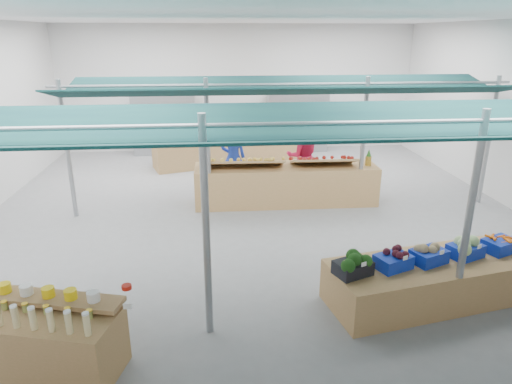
% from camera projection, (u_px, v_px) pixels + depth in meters
% --- Properties ---
extents(floor, '(13.00, 13.00, 0.00)m').
position_uv_depth(floor, '(255.00, 218.00, 10.14)').
color(floor, slate).
rests_on(floor, ground).
extents(hall, '(13.00, 13.00, 13.00)m').
position_uv_depth(hall, '(250.00, 89.00, 10.62)').
color(hall, silver).
rests_on(hall, ground).
extents(pole_grid, '(10.00, 4.60, 3.00)m').
position_uv_depth(pole_grid, '(307.00, 158.00, 7.96)').
color(pole_grid, gray).
rests_on(pole_grid, floor).
extents(awnings, '(9.50, 7.08, 0.30)m').
position_uv_depth(awnings, '(309.00, 103.00, 7.65)').
color(awnings, black).
rests_on(awnings, pole_grid).
extents(back_shelving_left, '(2.00, 0.50, 2.00)m').
position_uv_depth(back_shelving_left, '(164.00, 125.00, 15.23)').
color(back_shelving_left, '#B23F33').
rests_on(back_shelving_left, floor).
extents(back_shelving_right, '(2.00, 0.50, 2.00)m').
position_uv_depth(back_shelving_right, '(297.00, 122.00, 15.63)').
color(back_shelving_right, '#B23F33').
rests_on(back_shelving_right, floor).
extents(bottle_shelf, '(1.89, 1.44, 1.06)m').
position_uv_depth(bottle_shelf, '(48.00, 339.00, 5.44)').
color(bottle_shelf, olive).
rests_on(bottle_shelf, floor).
extents(veg_counter, '(3.49, 1.74, 0.65)m').
position_uv_depth(veg_counter, '(436.00, 280.00, 6.95)').
color(veg_counter, olive).
rests_on(veg_counter, floor).
extents(fruit_counter, '(4.31, 1.09, 0.92)m').
position_uv_depth(fruit_counter, '(286.00, 184.00, 10.92)').
color(fruit_counter, olive).
rests_on(fruit_counter, floor).
extents(far_counter, '(4.70, 2.30, 0.84)m').
position_uv_depth(far_counter, '(229.00, 150.00, 14.34)').
color(far_counter, olive).
rests_on(far_counter, floor).
extents(vendor_left, '(0.63, 0.42, 1.72)m').
position_uv_depth(vendor_left, '(233.00, 158.00, 11.72)').
color(vendor_left, '#1933A6').
rests_on(vendor_left, floor).
extents(vendor_right, '(0.85, 0.66, 1.72)m').
position_uv_depth(vendor_right, '(302.00, 156.00, 11.88)').
color(vendor_right, '#B7163D').
rests_on(vendor_right, floor).
extents(crate_broccoli, '(0.60, 0.51, 0.35)m').
position_uv_depth(crate_broccoli, '(353.00, 264.00, 6.41)').
color(crate_broccoli, black).
rests_on(crate_broccoli, veg_counter).
extents(crate_beets, '(0.60, 0.51, 0.29)m').
position_uv_depth(crate_beets, '(393.00, 260.00, 6.59)').
color(crate_beets, '#0F2CAD').
rests_on(crate_beets, veg_counter).
extents(crate_celeriac, '(0.60, 0.51, 0.31)m').
position_uv_depth(crate_celeriac, '(429.00, 253.00, 6.75)').
color(crate_celeriac, '#0F2CAD').
rests_on(crate_celeriac, veg_counter).
extents(crate_cabbage, '(0.60, 0.51, 0.35)m').
position_uv_depth(crate_cabbage, '(466.00, 247.00, 6.92)').
color(crate_cabbage, '#0F2CAD').
rests_on(crate_cabbage, veg_counter).
extents(crate_carrots, '(0.60, 0.51, 0.29)m').
position_uv_depth(crate_carrots, '(500.00, 245.00, 7.11)').
color(crate_carrots, '#0F2CAD').
rests_on(crate_carrots, veg_counter).
extents(sparrow, '(0.12, 0.09, 0.11)m').
position_uv_depth(sparrow, '(348.00, 264.00, 6.24)').
color(sparrow, brown).
rests_on(sparrow, crate_broccoli).
extents(pole_ribbon, '(0.12, 0.12, 0.28)m').
position_uv_depth(pole_ribbon, '(127.00, 289.00, 5.28)').
color(pole_ribbon, red).
rests_on(pole_ribbon, pole_grid).
extents(apple_heap_yellow, '(1.92, 0.76, 0.27)m').
position_uv_depth(apple_heap_yellow, '(243.00, 161.00, 10.54)').
color(apple_heap_yellow, '#997247').
rests_on(apple_heap_yellow, fruit_counter).
extents(apple_heap_red, '(1.52, 0.75, 0.27)m').
position_uv_depth(apple_heap_red, '(324.00, 159.00, 10.68)').
color(apple_heap_red, '#997247').
rests_on(apple_heap_red, fruit_counter).
extents(pineapple, '(0.14, 0.14, 0.39)m').
position_uv_depth(pineapple, '(368.00, 158.00, 10.76)').
color(pineapple, '#8C6019').
rests_on(pineapple, fruit_counter).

